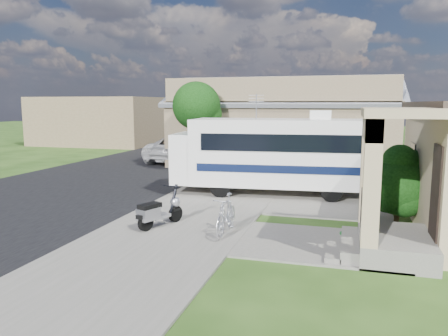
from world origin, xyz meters
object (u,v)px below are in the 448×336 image
(bicycle, at_px, (226,217))
(scooter, at_px, (158,212))
(garden_hose, at_px, (347,237))
(pickup_truck, at_px, (185,148))
(van, at_px, (213,139))
(motorhome, at_px, (273,153))
(shrub, at_px, (400,183))

(bicycle, bearing_deg, scooter, 177.31)
(bicycle, xyz_separation_m, garden_hose, (3.10, 0.52, -0.44))
(bicycle, bearing_deg, garden_hose, 9.46)
(bicycle, bearing_deg, pickup_truck, 115.13)
(bicycle, xyz_separation_m, van, (-6.77, 20.43, 0.30))
(motorhome, distance_m, pickup_truck, 10.53)
(shrub, bearing_deg, pickup_truck, 134.84)
(scooter, height_order, bicycle, scooter)
(motorhome, bearing_deg, bicycle, -98.27)
(bicycle, relative_size, garden_hose, 4.69)
(shrub, xyz_separation_m, bicycle, (-4.54, -2.68, -0.67))
(shrub, distance_m, garden_hose, 2.83)
(bicycle, height_order, van, van)
(motorhome, xyz_separation_m, pickup_truck, (-6.71, 8.07, -0.83))
(van, relative_size, garden_hose, 15.27)
(shrub, height_order, garden_hose, shrub)
(bicycle, distance_m, garden_hose, 3.17)
(bicycle, distance_m, pickup_truck, 15.14)
(scooter, relative_size, garden_hose, 4.38)
(scooter, distance_m, pickup_truck, 14.32)
(motorhome, xyz_separation_m, scooter, (-2.29, -5.54, -1.14))
(pickup_truck, relative_size, van, 1.02)
(scooter, bearing_deg, garden_hose, 25.39)
(van, bearing_deg, pickup_truck, -97.95)
(shrub, relative_size, garden_hose, 6.25)
(motorhome, relative_size, garden_hose, 20.43)
(shrub, xyz_separation_m, van, (-11.31, 17.75, -0.37))
(scooter, height_order, pickup_truck, pickup_truck)
(van, bearing_deg, garden_hose, -74.49)
(motorhome, distance_m, scooter, 6.10)
(shrub, height_order, bicycle, shrub)
(scooter, bearing_deg, bicycle, 17.98)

